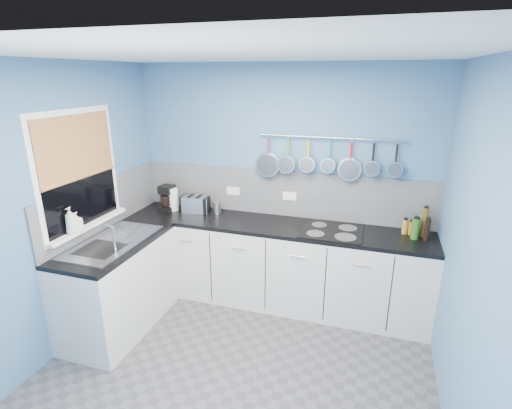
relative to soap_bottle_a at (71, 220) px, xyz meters
The scene contains 40 objects.
floor 1.93m from the soap_bottle_a, ahead, with size 3.20×3.00×0.02m, color #47474C.
ceiling 2.04m from the soap_bottle_a, ahead, with size 3.20×3.00×0.02m, color white.
wall_back 2.10m from the soap_bottle_a, 43.25° to the left, with size 3.20×0.02×2.50m, color teal.
wall_front 2.20m from the soap_bottle_a, 45.94° to the right, with size 3.20×0.02×2.50m, color teal.
wall_left 0.13m from the soap_bottle_a, 138.44° to the right, with size 0.02×3.00×2.50m, color teal.
wall_right 3.14m from the soap_bottle_a, ahead, with size 0.02×3.00×2.50m, color teal.
backsplash_back 2.09m from the soap_bottle_a, 42.81° to the left, with size 3.20×0.02×0.50m, color gray.
backsplash_left 0.53m from the soap_bottle_a, 96.26° to the left, with size 0.02×1.80×0.50m, color gray.
cabinet_run_back 2.04m from the soap_bottle_a, 36.43° to the left, with size 3.20×0.60×0.86m, color silver.
worktop_back 1.92m from the soap_bottle_a, 36.43° to the left, with size 3.20×0.60×0.04m, color black.
cabinet_run_left 0.81m from the soap_bottle_a, 44.89° to the left, with size 0.60×1.20×0.86m, color silver.
worktop_left 0.44m from the soap_bottle_a, 44.89° to the left, with size 0.60×1.20×0.04m, color black.
window_frame 0.45m from the soap_bottle_a, 101.11° to the left, with size 0.01×1.00×1.10m, color white.
window_glass 0.45m from the soap_bottle_a, 99.90° to the left, with size 0.01×0.90×1.00m, color black.
bamboo_blind 0.65m from the soap_bottle_a, 97.95° to the left, with size 0.01×0.90×0.55m, color olive.
window_sill 0.27m from the soap_bottle_a, 94.99° to the left, with size 0.10×0.98×0.03m, color white.
sink_unit 0.42m from the soap_bottle_a, 44.89° to the left, with size 0.50×0.95×0.01m, color silver.
mixer_tap 0.42m from the soap_bottle_a, ahead, with size 0.12×0.08×0.26m, color silver, non-canonical shape.
socket_left 1.71m from the soap_bottle_a, 55.09° to the left, with size 0.15×0.01×0.09m, color white.
socket_right 2.15m from the soap_bottle_a, 40.74° to the left, with size 0.15×0.01×0.09m, color white.
pot_rail 2.53m from the soap_bottle_a, 34.19° to the left, with size 0.02×0.02×1.45m, color silver.
soap_bottle_a is the anchor object (origin of this frame).
soap_bottle_b 0.07m from the soap_bottle_a, 90.00° to the left, with size 0.08×0.08×0.17m, color white.
paper_towel 1.25m from the soap_bottle_a, 74.82° to the left, with size 0.12×0.12×0.26m, color white.
coffee_maker 1.21m from the soap_bottle_a, 77.70° to the left, with size 0.16×0.18×0.29m, color black, non-canonical shape.
toaster 1.37m from the soap_bottle_a, 64.14° to the left, with size 0.28×0.16×0.18m, color silver.
canister 1.52m from the soap_bottle_a, 56.25° to the left, with size 0.09×0.09×0.13m, color silver.
hob 2.41m from the soap_bottle_a, 27.11° to the left, with size 0.59×0.52×0.01m, color black.
pan_0 1.99m from the soap_bottle_a, 44.46° to the left, with size 0.25×0.06×0.44m, color silver, non-canonical shape.
pan_1 2.15m from the soap_bottle_a, 40.44° to the left, with size 0.19×0.10×0.38m, color silver, non-canonical shape.
pan_2 2.32m from the soap_bottle_a, 36.98° to the left, with size 0.17×0.09×0.36m, color silver, non-canonical shape.
pan_3 2.49m from the soap_bottle_a, 34.00° to the left, with size 0.15×0.09×0.34m, color silver, non-canonical shape.
pan_4 2.66m from the soap_bottle_a, 31.41° to the left, with size 0.23×0.05×0.42m, color silver, non-canonical shape.
pan_5 2.84m from the soap_bottle_a, 29.16° to the left, with size 0.15×0.10×0.34m, color silver, non-canonical shape.
pan_6 3.03m from the soap_bottle_a, 27.19° to the left, with size 0.15×0.08×0.34m, color silver, non-canonical shape.
condiment_0 3.23m from the soap_bottle_a, 22.63° to the left, with size 0.06×0.06×0.29m, color brown.
condiment_1 3.15m from the soap_bottle_a, 23.66° to the left, with size 0.07×0.07×0.13m, color #8C5914.
condiment_2 3.09m from the soap_bottle_a, 24.21° to the left, with size 0.06×0.06×0.14m, color olive.
condiment_3 3.21m from the soap_bottle_a, 20.82° to the left, with size 0.05×0.05×0.21m, color black.
condiment_4 3.13m from the soap_bottle_a, 21.82° to the left, with size 0.07×0.07×0.20m, color #265919.
Camera 1 is at (0.97, -2.47, 2.38)m, focal length 27.40 mm.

